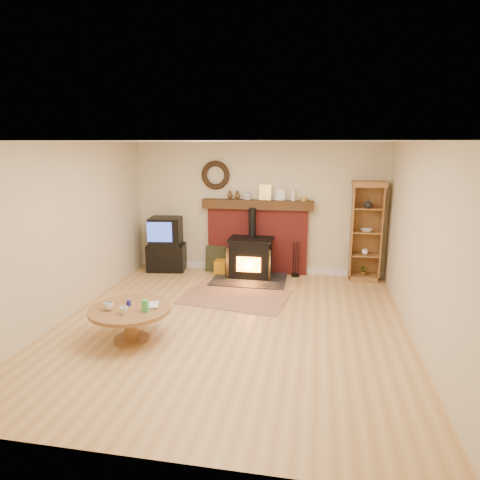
% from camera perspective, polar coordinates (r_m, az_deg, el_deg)
% --- Properties ---
extents(ground, '(5.50, 5.50, 0.00)m').
position_cam_1_polar(ground, '(6.31, -1.24, -11.31)').
color(ground, tan).
rests_on(ground, ground).
extents(room_shell, '(5.02, 5.52, 2.61)m').
position_cam_1_polar(room_shell, '(5.92, -1.31, 4.44)').
color(room_shell, beige).
rests_on(room_shell, ground).
extents(chimney_breast, '(2.20, 0.22, 1.78)m').
position_cam_1_polar(chimney_breast, '(8.57, 2.31, 0.88)').
color(chimney_breast, maroon).
rests_on(chimney_breast, ground).
extents(wood_stove, '(1.40, 1.00, 1.34)m').
position_cam_1_polar(wood_stove, '(8.30, 1.43, -2.49)').
color(wood_stove, black).
rests_on(wood_stove, ground).
extents(area_rug, '(1.91, 1.45, 0.01)m').
position_cam_1_polar(area_rug, '(7.36, -0.66, -7.62)').
color(area_rug, brown).
rests_on(area_rug, ground).
extents(tv_unit, '(0.81, 0.62, 1.10)m').
position_cam_1_polar(tv_unit, '(8.89, -9.80, -0.68)').
color(tv_unit, black).
rests_on(tv_unit, ground).
extents(curio_cabinet, '(0.61, 0.44, 1.89)m').
position_cam_1_polar(curio_cabinet, '(8.40, 16.43, 1.12)').
color(curio_cabinet, brown).
rests_on(curio_cabinet, ground).
extents(firelog_box, '(0.46, 0.30, 0.28)m').
position_cam_1_polar(firelog_box, '(8.58, -1.83, -3.66)').
color(firelog_box, '#D4E808').
rests_on(firelog_box, ground).
extents(leaning_painting, '(0.44, 0.12, 0.53)m').
position_cam_1_polar(leaning_painting, '(8.74, -3.19, -2.52)').
color(leaning_painting, black).
rests_on(leaning_painting, ground).
extents(fire_tools, '(0.16, 0.16, 0.70)m').
position_cam_1_polar(fire_tools, '(8.51, 7.42, -3.97)').
color(fire_tools, black).
rests_on(fire_tools, ground).
extents(coffee_table, '(1.08, 1.08, 0.62)m').
position_cam_1_polar(coffee_table, '(5.92, -14.46, -9.51)').
color(coffee_table, brown).
rests_on(coffee_table, ground).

